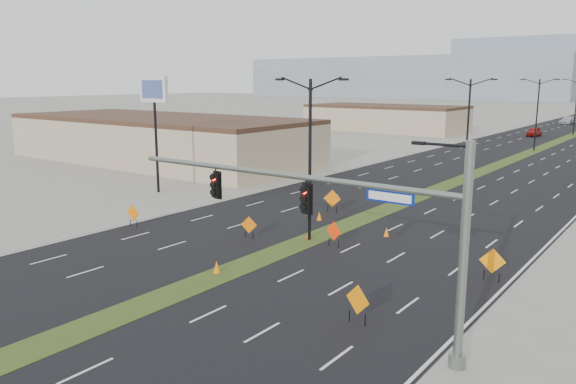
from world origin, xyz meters
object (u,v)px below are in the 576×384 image
Objects in this scene: signal_mast at (346,216)px; construction_sign_2 at (332,199)px; cone_2 at (386,232)px; construction_sign_3 at (334,232)px; streetlight_0 at (310,155)px; car_far at (568,120)px; cone_3 at (319,216)px; streetlight_2 at (537,113)px; construction_sign_1 at (249,226)px; construction_sign_0 at (133,214)px; cone_0 at (217,267)px; car_left at (534,132)px; construction_sign_5 at (492,262)px; streetlight_3 at (576,105)px; streetlight_1 at (468,125)px; cone_1 at (309,234)px; pole_sign_west at (154,98)px; construction_sign_4 at (358,301)px.

construction_sign_2 is at bearing 123.57° from signal_mast.
construction_sign_2 is 3.00× the size of cone_2.
signal_mast is at bearing -42.21° from construction_sign_3.
car_far is at bearing 93.25° from streetlight_0.
construction_sign_2 reaches higher than cone_3.
construction_sign_1 is at bearing -93.25° from streetlight_2.
construction_sign_0 is 2.33× the size of cone_0.
cone_3 is (3.03, -73.71, -0.48)m from car_left.
construction_sign_5 is (2.94, 9.41, -3.79)m from signal_mast.
construction_sign_3 is at bearing 166.29° from construction_sign_5.
construction_sign_3 is at bearing -69.91° from construction_sign_2.
signal_mast is at bearing -52.39° from construction_sign_1.
signal_mast reaches higher than construction_sign_5.
construction_sign_5 is at bearing -41.28° from construction_sign_2.
car_far is (-6.42, 29.17, -4.60)m from streetlight_3.
construction_sign_2 reaches higher than construction_sign_5.
construction_sign_0 is at bearing 164.82° from signal_mast.
car_far is at bearing 94.31° from streetlight_1.
streetlight_3 is at bearing 90.00° from streetlight_1.
streetlight_3 is 83.99m from cone_1.
streetlight_0 is 14.54× the size of cone_0.
car_far is 8.86× the size of cone_3.
construction_sign_5 is at bearing 32.01° from cone_0.
streetlight_3 is 0.98× the size of pole_sign_west.
streetlight_1 is 28.00m from streetlight_2.
streetlight_0 is at bearing 21.04° from construction_sign_0.
car_far is 109.96m from cone_2.
construction_sign_4 is (11.90, -7.02, 0.16)m from construction_sign_1.
pole_sign_west reaches higher than car_left.
construction_sign_0 reaches higher than construction_sign_3.
construction_sign_5 is at bearing -78.51° from streetlight_2.
cone_3 is at bearing 142.89° from construction_sign_4.
construction_sign_0 is 14.58m from construction_sign_2.
streetlight_1 is (0.00, 28.00, 0.00)m from streetlight_0.
streetlight_1 is at bearing 107.80° from construction_sign_3.
streetlight_2 is 1.00× the size of streetlight_3.
construction_sign_3 reaches higher than cone_3.
streetlight_1 is 1.77× the size of car_far.
cone_0 is (-0.34, -36.00, -5.07)m from streetlight_1.
construction_sign_4 reaches higher than cone_0.
construction_sign_2 is (8.67, 11.72, 0.10)m from construction_sign_0.
construction_sign_5 is at bearing -20.64° from cone_3.
streetlight_0 is 13.16m from construction_sign_0.
streetlight_3 is at bearing 76.67° from pole_sign_west.
construction_sign_3 reaches higher than cone_1.
streetlight_1 reaches higher than construction_sign_1.
cone_2 is (-5.09, 12.66, -0.71)m from construction_sign_4.
cone_1 is at bearing -64.21° from cone_3.
streetlight_1 is at bearing 89.68° from cone_1.
construction_sign_0 is 0.16× the size of pole_sign_west.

